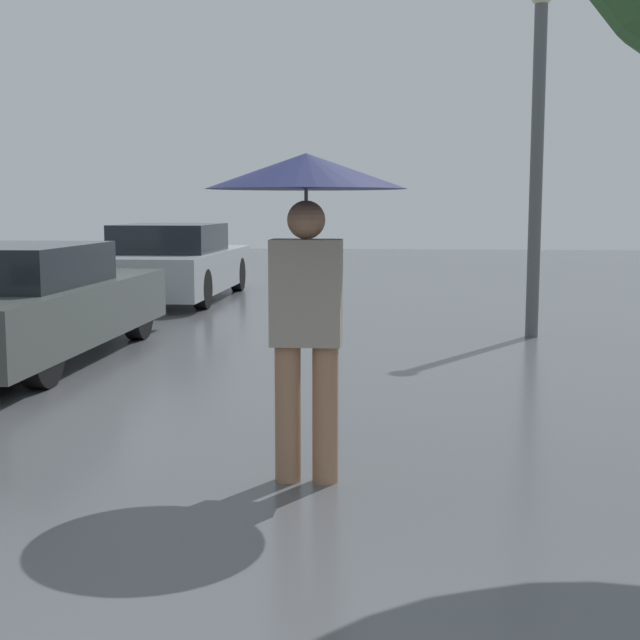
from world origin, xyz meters
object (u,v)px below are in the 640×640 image
Objects in this scene: pedestrian at (306,218)px; parked_car_farthest at (174,264)px; street_lamp at (537,142)px; parked_car_middle at (13,304)px.

pedestrian is 10.02m from parked_car_farthest.
parked_car_farthest is 1.15× the size of street_lamp.
pedestrian reaches higher than parked_car_middle.
street_lamp is (5.22, -3.78, 1.66)m from parked_car_farthest.
pedestrian is 6.08m from street_lamp.
parked_car_farthest is at bearing 88.77° from parked_car_middle.
parked_car_farthest is 6.66m from street_lamp.
parked_car_farthest is at bearing 108.64° from pedestrian.
street_lamp is (5.34, 2.02, 1.68)m from parked_car_middle.
pedestrian reaches higher than parked_car_farthest.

